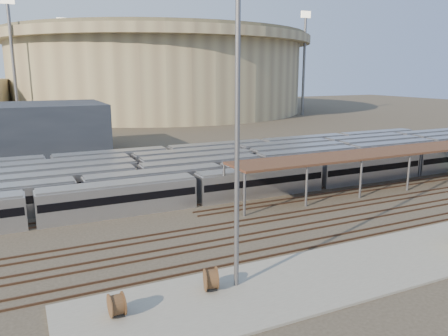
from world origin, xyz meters
The scene contains 12 objects.
ground centered at (0.00, 0.00, 0.00)m, with size 420.00×420.00×0.00m, color #383026.
apron centered at (-5.00, -15.00, 0.10)m, with size 50.00×9.00×0.20m, color gray.
subway_trains centered at (0.49, 18.50, 1.80)m, with size 127.52×23.90×3.60m.
inspection_shed centered at (22.00, 4.00, 4.98)m, with size 60.30×6.00×5.30m.
empty_tracks centered at (0.00, -5.00, 0.09)m, with size 170.00×9.62×0.18m.
stadium centered at (25.00, 140.00, 16.47)m, with size 124.00×124.00×32.50m.
floodlight_0 centered at (-30.00, 110.00, 20.65)m, with size 4.00×1.00×38.40m.
floodlight_2 centered at (70.00, 100.00, 20.65)m, with size 4.00×1.00×38.40m.
floodlight_3 centered at (-10.00, 160.00, 20.65)m, with size 4.00×1.00×38.40m.
cable_reel_west centered at (-25.73, -13.95, 1.01)m, with size 1.61×1.61×0.90m, color #543421.
cable_reel_east centered at (-18.61, -13.35, 1.05)m, with size 1.71×1.71×0.95m, color #543421.
yard_light_pole centered at (-16.56, -13.48, 11.80)m, with size 0.81×0.36×23.03m.
Camera 1 is at (-30.60, -40.84, 16.10)m, focal length 35.00 mm.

